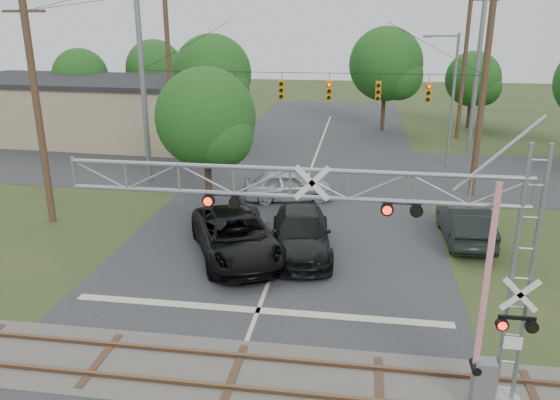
# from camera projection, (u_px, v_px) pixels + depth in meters

# --- Properties ---
(road_main) EXTENTS (14.00, 90.00, 0.02)m
(road_main) POSITION_uv_depth(u_px,v_px,m) (278.00, 257.00, 22.78)
(road_main) COLOR #2B2B2E
(road_main) RESTS_ON ground
(road_cross) EXTENTS (90.00, 12.00, 0.02)m
(road_cross) POSITION_uv_depth(u_px,v_px,m) (311.00, 170.00, 35.92)
(road_cross) COLOR #2B2B2E
(road_cross) RESTS_ON ground
(railroad_track) EXTENTS (90.00, 3.20, 0.17)m
(railroad_track) POSITION_uv_depth(u_px,v_px,m) (235.00, 373.00, 15.27)
(railroad_track) COLOR #47413D
(railroad_track) RESTS_ON ground
(crossing_gantry) EXTENTS (11.52, 0.88, 6.89)m
(crossing_gantry) POSITION_uv_depth(u_px,v_px,m) (379.00, 244.00, 13.05)
(crossing_gantry) COLOR gray
(crossing_gantry) RESTS_ON ground
(traffic_signal_span) EXTENTS (19.34, 0.36, 11.50)m
(traffic_signal_span) POSITION_uv_depth(u_px,v_px,m) (322.00, 89.00, 30.23)
(traffic_signal_span) COLOR slate
(traffic_signal_span) RESTS_ON ground
(pickup_black) EXTENTS (5.48, 7.23, 1.83)m
(pickup_black) POSITION_uv_depth(u_px,v_px,m) (236.00, 236.00, 22.57)
(pickup_black) COLOR black
(pickup_black) RESTS_ON ground
(car_dark) EXTENTS (3.24, 6.26, 1.73)m
(car_dark) POSITION_uv_depth(u_px,v_px,m) (301.00, 233.00, 23.00)
(car_dark) COLOR black
(car_dark) RESTS_ON ground
(sedan_silver) EXTENTS (5.26, 3.20, 1.68)m
(sedan_silver) POSITION_uv_depth(u_px,v_px,m) (288.00, 185.00, 29.77)
(sedan_silver) COLOR #9FA0A6
(sedan_silver) RESTS_ON ground
(suv_dark) EXTENTS (1.96, 5.18, 1.69)m
(suv_dark) POSITION_uv_depth(u_px,v_px,m) (465.00, 222.00, 24.26)
(suv_dark) COLOR black
(suv_dark) RESTS_ON ground
(commercial_building) EXTENTS (21.56, 11.92, 4.91)m
(commercial_building) POSITION_uv_depth(u_px,v_px,m) (81.00, 108.00, 44.94)
(commercial_building) COLOR tan
(commercial_building) RESTS_ON ground
(streetlight) EXTENTS (2.31, 0.24, 8.64)m
(streetlight) POSITION_uv_depth(u_px,v_px,m) (451.00, 94.00, 35.40)
(streetlight) COLOR slate
(streetlight) RESTS_ON ground
(utility_poles) EXTENTS (25.25, 28.52, 13.57)m
(utility_poles) POSITION_uv_depth(u_px,v_px,m) (355.00, 77.00, 32.34)
(utility_poles) COLOR #422A1E
(utility_poles) RESTS_ON ground
(treeline) EXTENTS (48.86, 29.57, 8.94)m
(treeline) POSITION_uv_depth(u_px,v_px,m) (344.00, 79.00, 41.71)
(treeline) COLOR #3A281A
(treeline) RESTS_ON ground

